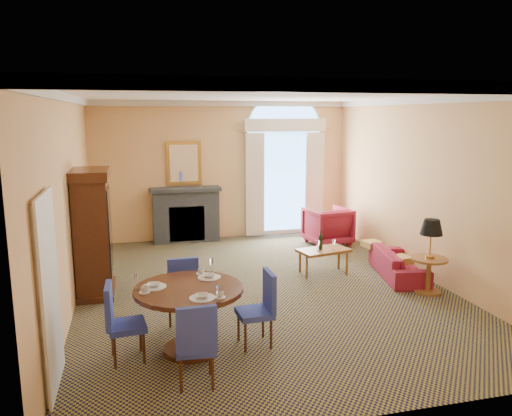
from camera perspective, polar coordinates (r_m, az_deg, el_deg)
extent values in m
plane|color=#151138|center=(8.52, 0.83, -9.23)|extent=(7.50, 7.50, 0.00)
cube|color=#E9B16F|center=(11.75, -3.86, 4.29)|extent=(6.00, 0.04, 3.20)
cube|color=#E9B16F|center=(7.91, -20.65, 0.50)|extent=(0.04, 7.50, 3.20)
cube|color=#E9B16F|center=(9.34, 18.94, 2.08)|extent=(0.04, 7.50, 3.20)
cube|color=white|center=(8.02, 0.89, 12.80)|extent=(6.00, 7.50, 0.04)
cube|color=silver|center=(8.02, 0.89, 12.37)|extent=(6.00, 7.50, 0.12)
cube|color=silver|center=(5.73, -22.52, -9.24)|extent=(0.08, 0.90, 2.06)
cube|color=#373C41|center=(11.59, -8.01, -0.89)|extent=(1.50, 0.40, 1.20)
cube|color=#373C41|center=(11.45, -8.07, 2.22)|extent=(1.60, 0.46, 0.08)
cube|color=gold|center=(11.58, -8.25, 5.11)|extent=(0.80, 0.04, 1.00)
cube|color=white|center=(11.56, -8.24, 5.10)|extent=(0.64, 0.02, 0.84)
cube|color=silver|center=(12.13, 3.18, 2.83)|extent=(1.90, 0.04, 2.50)
cube|color=#84ADDE|center=(12.12, 3.19, 2.83)|extent=(1.70, 0.02, 2.30)
cylinder|color=silver|center=(12.02, 3.24, 8.75)|extent=(1.90, 0.04, 1.90)
cube|color=beige|center=(11.81, -0.13, 2.64)|extent=(0.45, 0.06, 2.45)
cube|color=beige|center=(12.26, 6.70, 2.86)|extent=(0.45, 0.06, 2.45)
cube|color=beige|center=(11.90, 3.42, 9.45)|extent=(2.00, 0.08, 0.30)
cube|color=#381A0C|center=(8.49, -18.12, -3.18)|extent=(0.52, 0.95, 1.89)
cube|color=#381A0C|center=(8.31, -18.53, 3.69)|extent=(0.59, 1.04, 0.15)
cube|color=#381A0C|center=(8.74, -17.78, -8.92)|extent=(0.59, 1.04, 0.09)
cylinder|color=#381A0C|center=(6.18, -7.69, -9.23)|extent=(1.33, 1.33, 0.06)
cylinder|color=#381A0C|center=(6.33, -7.60, -12.79)|extent=(0.18, 0.18, 0.78)
cylinder|color=#381A0C|center=(6.49, -7.52, -15.69)|extent=(0.67, 0.67, 0.07)
cylinder|color=silver|center=(6.48, -5.36, -7.90)|extent=(0.30, 0.30, 0.01)
imported|color=silver|center=(6.48, -5.37, -7.69)|extent=(0.15, 0.15, 0.04)
imported|color=silver|center=(6.63, -6.30, -7.15)|extent=(0.09, 0.09, 0.07)
cylinder|color=silver|center=(6.25, -11.57, -8.81)|extent=(0.30, 0.30, 0.01)
imported|color=silver|center=(6.24, -11.58, -8.60)|extent=(0.15, 0.15, 0.04)
imported|color=silver|center=(6.08, -12.64, -9.04)|extent=(0.09, 0.09, 0.07)
cylinder|color=silver|center=(5.80, -6.15, -10.19)|extent=(0.30, 0.30, 0.01)
imported|color=silver|center=(5.79, -6.16, -9.96)|extent=(0.15, 0.15, 0.04)
imported|color=silver|center=(5.80, -4.16, -9.79)|extent=(0.09, 0.09, 0.07)
cube|color=#27359A|center=(6.93, -8.12, -10.39)|extent=(0.51, 0.51, 0.07)
cube|color=#27359A|center=(7.02, -8.32, -7.71)|extent=(0.43, 0.07, 0.51)
cylinder|color=#381A0C|center=(7.21, -7.22, -11.49)|extent=(0.03, 0.03, 0.39)
cylinder|color=#381A0C|center=(7.12, -9.81, -11.86)|extent=(0.03, 0.03, 0.39)
cylinder|color=#381A0C|center=(6.92, -6.28, -12.44)|extent=(0.03, 0.03, 0.39)
cylinder|color=#381A0C|center=(6.82, -8.98, -12.86)|extent=(0.03, 0.03, 0.39)
cube|color=#27359A|center=(5.64, -6.92, -15.46)|extent=(0.46, 0.46, 0.07)
cube|color=#27359A|center=(5.35, -6.77, -13.70)|extent=(0.43, 0.08, 0.51)
cylinder|color=#381A0C|center=(5.60, -8.56, -18.40)|extent=(0.03, 0.03, 0.39)
cylinder|color=#381A0C|center=(5.61, -4.98, -18.25)|extent=(0.03, 0.03, 0.39)
cylinder|color=#381A0C|center=(5.89, -8.64, -16.84)|extent=(0.03, 0.03, 0.39)
cylinder|color=#381A0C|center=(5.90, -5.26, -16.70)|extent=(0.03, 0.03, 0.39)
cube|color=#27359A|center=(6.45, -0.17, -11.92)|extent=(0.45, 0.45, 0.07)
cube|color=#27359A|center=(6.39, 1.55, -9.46)|extent=(0.07, 0.43, 0.51)
cylinder|color=#381A0C|center=(6.44, 1.73, -14.20)|extent=(0.03, 0.03, 0.39)
cylinder|color=#381A0C|center=(6.73, 0.81, -13.06)|extent=(0.03, 0.03, 0.39)
cylinder|color=#381A0C|center=(6.35, -1.21, -14.57)|extent=(0.03, 0.03, 0.39)
cylinder|color=#381A0C|center=(6.64, -2.01, -13.39)|extent=(0.03, 0.03, 0.39)
cube|color=#27359A|center=(6.27, -14.52, -12.94)|extent=(0.47, 0.47, 0.07)
cube|color=#27359A|center=(6.17, -16.47, -10.66)|extent=(0.08, 0.43, 0.51)
cylinder|color=#381A0C|center=(6.51, -16.07, -14.35)|extent=(0.03, 0.03, 0.39)
cylinder|color=#381A0C|center=(6.21, -15.85, -15.62)|extent=(0.03, 0.03, 0.39)
cylinder|color=#381A0C|center=(6.53, -13.07, -14.11)|extent=(0.03, 0.03, 0.39)
cylinder|color=#381A0C|center=(6.23, -12.68, -15.36)|extent=(0.03, 0.03, 0.39)
imported|color=maroon|center=(9.44, 15.96, -6.11)|extent=(0.97, 1.75, 0.48)
imported|color=maroon|center=(11.37, 8.17, -2.04)|extent=(1.02, 1.04, 0.84)
cube|color=brown|center=(9.27, 7.73, -4.83)|extent=(1.01, 0.70, 0.05)
cylinder|color=brown|center=(9.04, 5.82, -6.75)|extent=(0.04, 0.04, 0.41)
cylinder|color=brown|center=(9.32, 10.34, -6.33)|extent=(0.04, 0.04, 0.41)
cylinder|color=brown|center=(9.37, 5.05, -6.11)|extent=(0.04, 0.04, 0.41)
cylinder|color=brown|center=(9.64, 9.44, -5.72)|extent=(0.04, 0.04, 0.41)
cylinder|color=brown|center=(8.68, 19.20, -5.53)|extent=(0.59, 0.59, 0.04)
cylinder|color=brown|center=(8.76, 19.08, -7.39)|extent=(0.08, 0.08, 0.55)
cylinder|color=brown|center=(8.84, 18.98, -8.96)|extent=(0.43, 0.43, 0.04)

